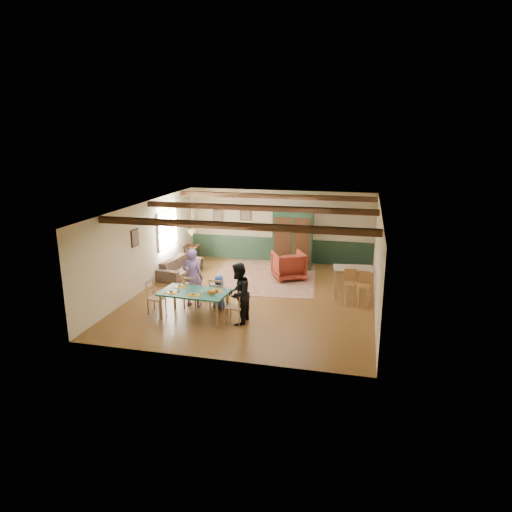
% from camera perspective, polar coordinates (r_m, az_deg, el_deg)
% --- Properties ---
extents(floor, '(8.00, 8.00, 0.00)m').
position_cam_1_polar(floor, '(13.72, -0.22, -5.07)').
color(floor, brown).
rests_on(floor, ground).
extents(wall_back, '(7.00, 0.02, 2.70)m').
position_cam_1_polar(wall_back, '(17.12, 2.95, 3.72)').
color(wall_back, beige).
rests_on(wall_back, floor).
extents(wall_left, '(0.02, 8.00, 2.70)m').
position_cam_1_polar(wall_left, '(14.52, -13.78, 1.20)').
color(wall_left, beige).
rests_on(wall_left, floor).
extents(wall_right, '(0.02, 8.00, 2.70)m').
position_cam_1_polar(wall_right, '(12.96, 14.98, -0.54)').
color(wall_right, beige).
rests_on(wall_right, floor).
extents(ceiling, '(7.00, 8.00, 0.02)m').
position_cam_1_polar(ceiling, '(13.03, -0.23, 6.14)').
color(ceiling, white).
rests_on(ceiling, wall_back).
extents(wainscot_back, '(6.95, 0.03, 0.90)m').
position_cam_1_polar(wainscot_back, '(17.30, 2.90, 0.79)').
color(wainscot_back, '#1B3123').
rests_on(wainscot_back, floor).
extents(ceiling_beam_front, '(6.95, 0.16, 0.16)m').
position_cam_1_polar(ceiling_beam_front, '(10.86, -3.12, 3.80)').
color(ceiling_beam_front, black).
rests_on(ceiling_beam_front, ceiling).
extents(ceiling_beam_mid, '(6.95, 0.16, 0.16)m').
position_cam_1_polar(ceiling_beam_mid, '(13.43, 0.17, 6.02)').
color(ceiling_beam_mid, black).
rests_on(ceiling_beam_mid, ceiling).
extents(ceiling_beam_back, '(6.95, 0.16, 0.16)m').
position_cam_1_polar(ceiling_beam_back, '(15.94, 2.34, 7.47)').
color(ceiling_beam_back, black).
rests_on(ceiling_beam_back, ceiling).
extents(window_left, '(0.06, 1.60, 1.30)m').
position_cam_1_polar(window_left, '(15.95, -10.97, 3.34)').
color(window_left, white).
rests_on(window_left, wall_left).
extents(picture_left_wall, '(0.04, 0.42, 0.52)m').
position_cam_1_polar(picture_left_wall, '(13.90, -14.89, 2.21)').
color(picture_left_wall, gray).
rests_on(picture_left_wall, wall_left).
extents(picture_back_a, '(0.45, 0.04, 0.55)m').
position_cam_1_polar(picture_back_a, '(17.29, -1.30, 5.37)').
color(picture_back_a, gray).
rests_on(picture_back_a, wall_back).
extents(picture_back_b, '(0.38, 0.04, 0.48)m').
position_cam_1_polar(picture_back_b, '(17.62, -4.78, 5.01)').
color(picture_back_b, gray).
rests_on(picture_back_b, wall_back).
extents(dining_table, '(1.81, 1.07, 0.73)m').
position_cam_1_polar(dining_table, '(12.17, -7.67, -6.07)').
color(dining_table, '#206659').
rests_on(dining_table, floor).
extents(dining_chair_far_left, '(0.43, 0.45, 0.93)m').
position_cam_1_polar(dining_chair_far_left, '(12.89, -7.99, -4.40)').
color(dining_chair_far_left, '#9F704F').
rests_on(dining_chair_far_left, floor).
extents(dining_chair_far_right, '(0.43, 0.45, 0.93)m').
position_cam_1_polar(dining_chair_far_right, '(12.59, -4.76, -4.77)').
color(dining_chair_far_right, '#9F704F').
rests_on(dining_chair_far_right, floor).
extents(dining_chair_end_left, '(0.45, 0.43, 0.93)m').
position_cam_1_polar(dining_chair_end_left, '(12.62, -12.35, -5.04)').
color(dining_chair_end_left, '#9F704F').
rests_on(dining_chair_end_left, floor).
extents(dining_chair_end_right, '(0.45, 0.43, 0.93)m').
position_cam_1_polar(dining_chair_end_right, '(11.74, -2.67, -6.25)').
color(dining_chair_end_right, '#9F704F').
rests_on(dining_chair_end_right, floor).
extents(person_man, '(0.63, 0.44, 1.68)m').
position_cam_1_polar(person_man, '(12.83, -7.91, -2.70)').
color(person_man, '#7E60A5').
rests_on(person_man, floor).
extents(person_woman, '(0.65, 0.81, 1.61)m').
position_cam_1_polar(person_woman, '(11.59, -2.23, -4.73)').
color(person_woman, black).
rests_on(person_woman, floor).
extents(person_child, '(0.50, 0.34, 0.98)m').
position_cam_1_polar(person_child, '(12.65, -4.63, -4.54)').
color(person_child, '#2847A3').
rests_on(person_child, floor).
extents(cat, '(0.36, 0.16, 0.18)m').
position_cam_1_polar(cat, '(11.73, -5.55, -4.48)').
color(cat, '#CA6623').
rests_on(cat, dining_table).
extents(place_setting_near_left, '(0.41, 0.31, 0.11)m').
position_cam_1_polar(place_setting_near_left, '(12.04, -10.55, -4.30)').
color(place_setting_near_left, gold).
rests_on(place_setting_near_left, dining_table).
extents(place_setting_near_center, '(0.41, 0.31, 0.11)m').
position_cam_1_polar(place_setting_near_center, '(11.78, -7.79, -4.63)').
color(place_setting_near_center, gold).
rests_on(place_setting_near_center, dining_table).
extents(place_setting_far_left, '(0.41, 0.31, 0.11)m').
position_cam_1_polar(place_setting_far_left, '(12.45, -9.53, -3.59)').
color(place_setting_far_left, gold).
rests_on(place_setting_far_left, dining_table).
extents(place_setting_far_right, '(0.41, 0.31, 0.11)m').
position_cam_1_polar(place_setting_far_right, '(12.03, -4.93, -4.10)').
color(place_setting_far_right, gold).
rests_on(place_setting_far_right, dining_table).
extents(area_rug, '(3.76, 4.33, 0.01)m').
position_cam_1_polar(area_rug, '(15.57, 1.11, -2.55)').
color(area_rug, tan).
rests_on(area_rug, floor).
extents(armoire, '(1.58, 0.71, 2.19)m').
position_cam_1_polar(armoire, '(16.30, 4.63, 2.19)').
color(armoire, '#143420').
rests_on(armoire, floor).
extents(armchair, '(1.33, 1.35, 0.92)m').
position_cam_1_polar(armchair, '(15.25, 4.10, -1.18)').
color(armchair, '#541510').
rests_on(armchair, floor).
extents(sofa, '(0.99, 2.06, 0.58)m').
position_cam_1_polar(sofa, '(15.86, -9.44, -1.34)').
color(sofa, '#3E2F26').
rests_on(sofa, floor).
extents(end_table, '(0.53, 0.53, 0.65)m').
position_cam_1_polar(end_table, '(17.38, -7.97, 0.29)').
color(end_table, black).
rests_on(end_table, floor).
extents(table_lamp, '(0.36, 0.36, 0.59)m').
position_cam_1_polar(table_lamp, '(17.23, -8.05, 2.28)').
color(table_lamp, tan).
rests_on(table_lamp, end_table).
extents(counter_table, '(1.21, 0.80, 0.95)m').
position_cam_1_polar(counter_table, '(13.72, 11.99, -3.32)').
color(counter_table, '#C3B098').
rests_on(counter_table, floor).
extents(bar_stool_left, '(0.41, 0.44, 1.02)m').
position_cam_1_polar(bar_stool_left, '(13.21, 11.68, -3.86)').
color(bar_stool_left, '#A77441').
rests_on(bar_stool_left, floor).
extents(bar_stool_right, '(0.40, 0.43, 1.02)m').
position_cam_1_polar(bar_stool_right, '(13.06, 13.31, -4.18)').
color(bar_stool_right, '#A77441').
rests_on(bar_stool_right, floor).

